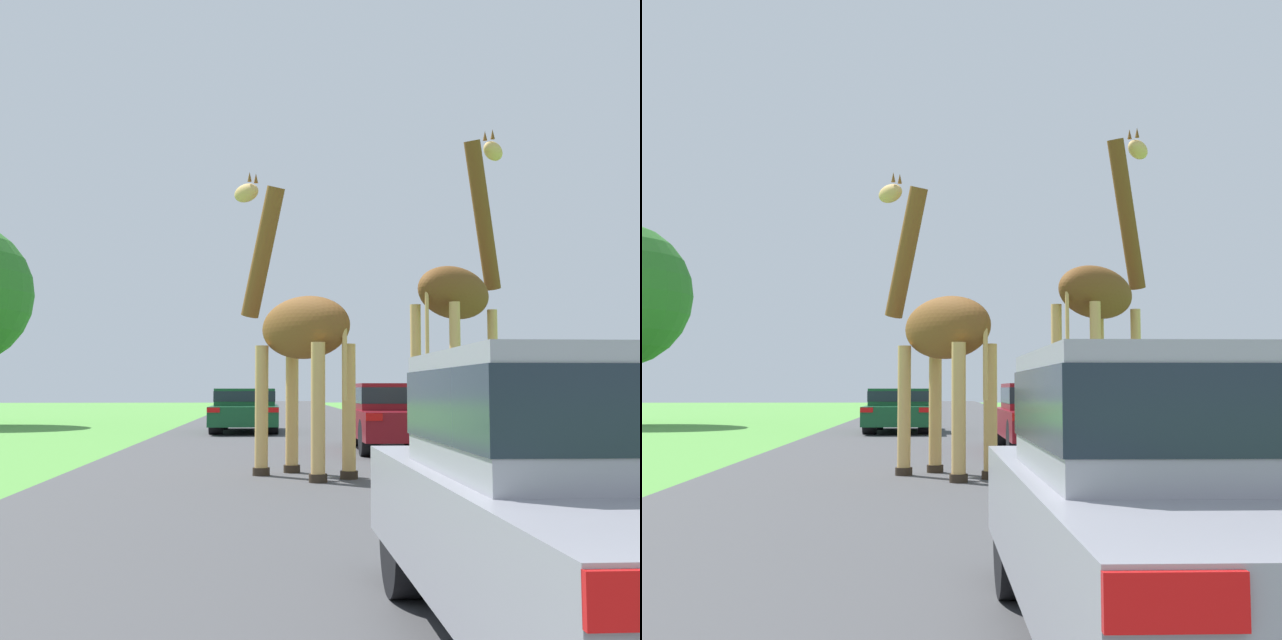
% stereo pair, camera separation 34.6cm
% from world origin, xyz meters
% --- Properties ---
extents(road, '(7.82, 120.00, 0.00)m').
position_xyz_m(road, '(0.00, 30.00, 0.00)').
color(road, '#424244').
rests_on(road, ground).
extents(giraffe_near_road, '(2.03, 2.29, 4.81)m').
position_xyz_m(giraffe_near_road, '(-0.34, 12.51, 2.12)').
color(giraffe_near_road, tan).
rests_on(giraffe_near_road, ground).
extents(giraffe_companion, '(2.09, 2.45, 5.51)m').
position_xyz_m(giraffe_companion, '(2.02, 12.15, 2.66)').
color(giraffe_companion, tan).
rests_on(giraffe_companion, ground).
extents(car_lead_maroon, '(1.90, 3.97, 1.47)m').
position_xyz_m(car_lead_maroon, '(0.90, 4.40, 0.78)').
color(car_lead_maroon, gray).
rests_on(car_lead_maroon, ground).
extents(car_queue_right, '(1.98, 4.64, 1.31)m').
position_xyz_m(car_queue_right, '(-1.51, 25.16, 0.70)').
color(car_queue_right, '#144C28').
rests_on(car_queue_right, ground).
extents(car_queue_left, '(1.70, 4.79, 1.41)m').
position_xyz_m(car_queue_left, '(1.82, 17.45, 0.76)').
color(car_queue_left, maroon).
rests_on(car_queue_left, ground).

